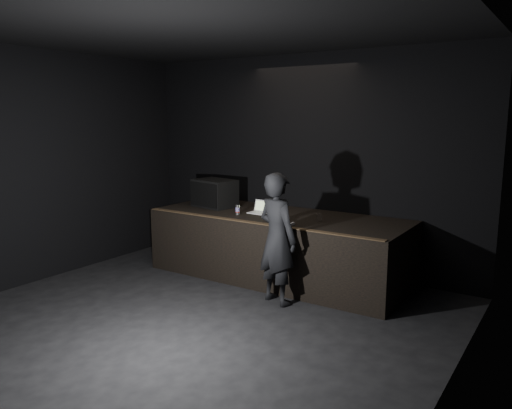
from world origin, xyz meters
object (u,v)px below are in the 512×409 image
object	(u,v)px
beer_can	(238,210)
person	(277,239)
stage_monitor	(214,193)
laptop	(260,210)
stage_riser	(278,246)

from	to	relation	value
beer_can	person	world-z (taller)	person
beer_can	person	distance (m)	1.26
beer_can	person	xyz separation A→B (m)	(1.08, -0.61, -0.18)
person	beer_can	bearing A→B (deg)	-11.64
stage_monitor	beer_can	xyz separation A→B (m)	(0.73, -0.36, -0.15)
laptop	beer_can	size ratio (longest dim) A/B	1.92
laptop	person	world-z (taller)	person
stage_monitor	person	distance (m)	2.08
stage_riser	beer_can	distance (m)	0.86
laptop	person	distance (m)	1.28
stage_monitor	stage_riser	bearing A→B (deg)	9.52
stage_riser	person	distance (m)	1.17
stage_riser	person	xyz separation A→B (m)	(0.55, -0.95, 0.39)
stage_riser	stage_monitor	world-z (taller)	stage_monitor
beer_can	stage_riser	bearing A→B (deg)	32.92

